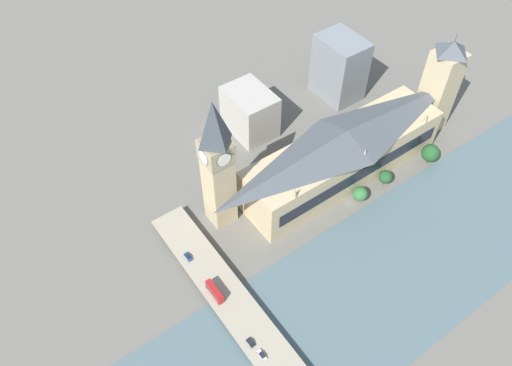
% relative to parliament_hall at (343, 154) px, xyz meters
% --- Properties ---
extents(ground_plane, '(600.00, 600.00, 0.00)m').
position_rel_parliament_hall_xyz_m(ground_plane, '(-16.48, 8.00, -15.22)').
color(ground_plane, '#605E56').
extents(river_water, '(65.61, 360.00, 0.30)m').
position_rel_parliament_hall_xyz_m(river_water, '(-55.28, 8.00, -15.07)').
color(river_water, '#4C6066').
rests_on(river_water, ground_plane).
extents(parliament_hall, '(27.42, 106.84, 30.64)m').
position_rel_parliament_hall_xyz_m(parliament_hall, '(0.00, 0.00, 0.00)').
color(parliament_hall, tan).
rests_on(parliament_hall, ground_plane).
extents(clock_tower, '(12.35, 12.35, 69.94)m').
position_rel_parliament_hall_xyz_m(clock_tower, '(12.47, 62.99, 21.40)').
color(clock_tower, tan).
rests_on(clock_tower, ground_plane).
extents(victoria_tower, '(14.21, 14.21, 57.44)m').
position_rel_parliament_hall_xyz_m(victoria_tower, '(0.05, -64.52, 11.51)').
color(victoria_tower, tan).
rests_on(victoria_tower, ground_plane).
extents(road_bridge, '(163.22, 15.77, 4.09)m').
position_rel_parliament_hall_xyz_m(road_bridge, '(-55.28, 84.46, -11.93)').
color(road_bridge, gray).
rests_on(road_bridge, ground_plane).
extents(double_decker_bus_mid, '(10.43, 2.52, 5.04)m').
position_rel_parliament_hall_xyz_m(double_decker_bus_mid, '(-22.13, 88.51, -8.37)').
color(double_decker_bus_mid, red).
rests_on(double_decker_bus_mid, road_bridge).
extents(car_northbound_mid, '(3.88, 1.93, 1.33)m').
position_rel_parliament_hall_xyz_m(car_northbound_mid, '(-47.52, 88.43, -10.47)').
color(car_northbound_mid, black).
rests_on(car_northbound_mid, road_bridge).
extents(car_northbound_tail, '(4.67, 1.86, 1.33)m').
position_rel_parliament_hall_xyz_m(car_northbound_tail, '(-54.03, 87.83, -10.45)').
color(car_northbound_tail, silver).
rests_on(car_northbound_tail, road_bridge).
extents(car_southbound_lead, '(4.62, 1.88, 1.42)m').
position_rel_parliament_hall_xyz_m(car_southbound_lead, '(-0.37, 88.34, -10.41)').
color(car_southbound_lead, navy).
rests_on(car_southbound_lead, road_bridge).
extents(city_block_west, '(27.76, 20.62, 25.40)m').
position_rel_parliament_hall_xyz_m(city_block_west, '(53.88, 17.50, -2.52)').
color(city_block_west, '#A39E93').
rests_on(city_block_west, ground_plane).
extents(city_block_center, '(27.26, 20.34, 36.48)m').
position_rel_parliament_hall_xyz_m(city_block_center, '(50.27, -41.93, 3.02)').
color(city_block_center, slate).
rests_on(city_block_center, ground_plane).
extents(tree_embankment_near, '(7.30, 7.30, 9.06)m').
position_rel_parliament_hall_xyz_m(tree_embankment_near, '(-17.99, 3.69, -9.82)').
color(tree_embankment_near, brown).
rests_on(tree_embankment_near, ground_plane).
extents(tree_embankment_mid, '(6.77, 6.77, 9.14)m').
position_rel_parliament_hall_xyz_m(tree_embankment_mid, '(-17.50, -13.63, -9.48)').
color(tree_embankment_mid, brown).
rests_on(tree_embankment_mid, ground_plane).
extents(tree_embankment_far, '(9.17, 9.17, 11.91)m').
position_rel_parliament_hall_xyz_m(tree_embankment_far, '(-20.02, -42.69, -7.90)').
color(tree_embankment_far, brown).
rests_on(tree_embankment_far, ground_plane).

